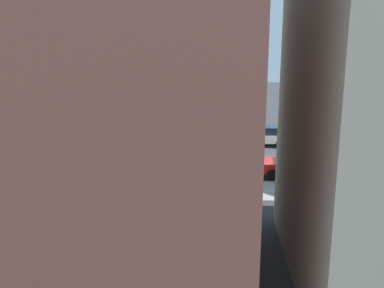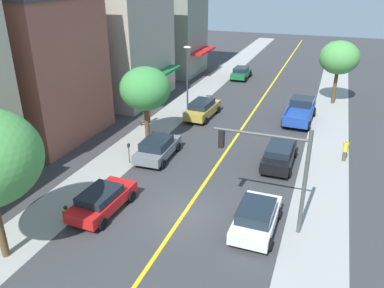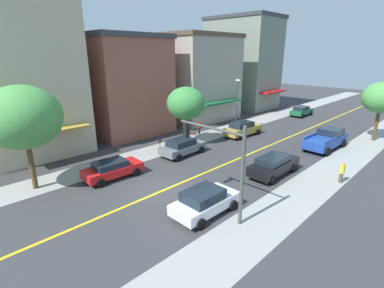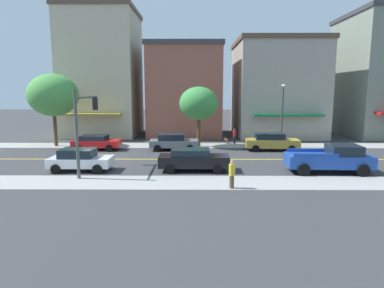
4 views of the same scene
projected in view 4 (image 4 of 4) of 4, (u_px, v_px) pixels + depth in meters
ground_plane at (97, 159)px, 27.06m from camera, size 140.00×140.00×0.00m
sidewalk_left at (116, 145)px, 33.79m from camera, size 3.10×126.00×0.01m
sidewalk_right at (65, 182)px, 20.32m from camera, size 3.10×126.00×0.01m
road_centerline_stripe at (97, 159)px, 27.06m from camera, size 0.20×126.00×0.00m
tan_rowhouse at (103, 73)px, 40.85m from camera, size 10.38×8.70×14.87m
corner_shop_building at (185, 90)px, 41.11m from camera, size 9.28×8.81×10.82m
pale_office_building at (276, 88)px, 40.99m from camera, size 11.86×10.06×11.28m
brick_apartment_block at (376, 75)px, 40.66m from camera, size 12.56×7.68×14.42m
street_tree_left_near at (199, 103)px, 32.45m from camera, size 3.73×3.73×5.79m
street_tree_right_corner at (53, 95)px, 32.71m from camera, size 4.81×4.81×7.03m
fire_hydrant at (89, 143)px, 32.68m from camera, size 0.44×0.24×0.73m
parking_meter at (160, 138)px, 32.52m from camera, size 0.12×0.18×1.44m
traffic_light_mast at (84, 118)px, 22.07m from camera, size 4.65×0.32×5.50m
street_lamp at (283, 108)px, 32.24m from camera, size 0.70×0.36×5.99m
red_sedan_left_curb at (96, 142)px, 31.12m from camera, size 2.19×4.35×1.36m
grey_sedan_left_curb at (173, 142)px, 31.08m from camera, size 2.23×4.45×1.49m
black_sedan_right_curb at (193, 159)px, 23.03m from camera, size 2.02×4.76×1.51m
gold_sedan_left_curb at (271, 142)px, 30.76m from camera, size 2.20×4.85×1.60m
white_sedan_right_curb at (80, 159)px, 23.07m from camera, size 2.14×4.18×1.51m
blue_pickup_truck at (331, 159)px, 22.56m from camera, size 2.52×5.58×1.87m
pedestrian_yellow_shirt at (232, 174)px, 18.93m from camera, size 0.35×0.35×1.58m
pedestrian_red_shirt at (234, 136)px, 34.62m from camera, size 0.30×0.30×1.59m
small_dog at (226, 140)px, 34.90m from camera, size 0.78×0.52×0.59m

